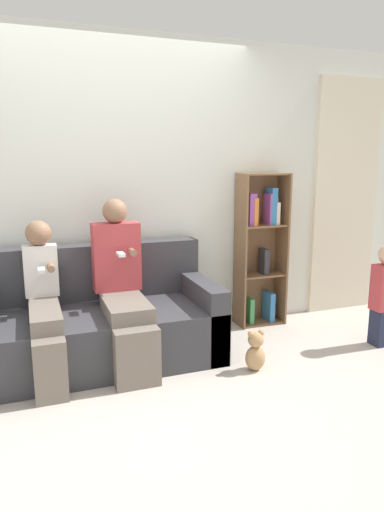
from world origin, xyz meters
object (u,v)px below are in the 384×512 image
object	(u,v)px
adult_seated	(122,284)
child_seated	(44,301)
teddy_bear	(255,352)
bookshelf	(261,245)
couch	(99,324)

from	to	relation	value
adult_seated	child_seated	bearing A→B (deg)	-176.94
child_seated	teddy_bear	bearing A→B (deg)	-17.41
child_seated	teddy_bear	distance (m)	1.57
adult_seated	teddy_bear	xyz separation A→B (m)	(0.88, -0.48, -0.48)
bookshelf	child_seated	bearing A→B (deg)	-166.81
child_seated	teddy_bear	xyz separation A→B (m)	(1.44, -0.45, -0.41)
couch	child_seated	distance (m)	0.50
couch	teddy_bear	size ratio (longest dim) A/B	5.79
child_seated	teddy_bear	world-z (taller)	child_seated
couch	teddy_bear	distance (m)	1.21
child_seated	bookshelf	size ratio (longest dim) A/B	0.77
child_seated	teddy_bear	size ratio (longest dim) A/B	3.53
teddy_bear	bookshelf	bearing A→B (deg)	60.30
bookshelf	teddy_bear	size ratio (longest dim) A/B	4.56
teddy_bear	couch	bearing A→B (deg)	150.58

